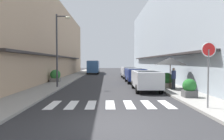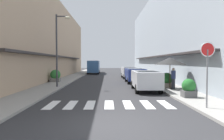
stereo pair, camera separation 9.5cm
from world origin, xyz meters
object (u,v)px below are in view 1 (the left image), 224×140
parked_car_mid (135,74)px  planter_midblock (167,80)px  planter_far (55,76)px  delivery_van (93,66)px  cafe_umbrella (170,61)px  round_street_sign (208,57)px  pedestrian_walking_near (174,78)px  parked_car_near (146,78)px  planter_corner (189,88)px  street_lamp (59,43)px  parked_car_far (129,71)px

parked_car_mid → planter_midblock: (1.84, -5.08, -0.23)m
planter_far → parked_car_mid: bearing=-1.9°
delivery_van → cafe_umbrella: size_ratio=2.28×
round_street_sign → pedestrian_walking_near: bearing=85.2°
parked_car_near → parked_car_mid: bearing=90.0°
round_street_sign → planter_corner: 3.34m
parked_car_near → round_street_sign: round_street_sign is taller
delivery_van → planter_corner: delivery_van is taller
parked_car_mid → delivery_van: delivery_van is taller
parked_car_near → street_lamp: 7.54m
parked_car_far → delivery_van: (-5.29, 10.66, 0.48)m
parked_car_mid → parked_car_far: (-0.00, 6.22, 0.00)m
round_street_sign → street_lamp: street_lamp is taller
parked_car_far → planter_corner: size_ratio=4.15×
parked_car_mid → planter_corner: bearing=-79.1°
planter_far → delivery_van: bearing=80.2°
round_street_sign → planter_midblock: round_street_sign is taller
planter_corner → round_street_sign: bearing=-95.8°
round_street_sign → street_lamp: (-8.33, 8.29, 1.33)m
cafe_umbrella → pedestrian_walking_near: bearing=-41.4°
parked_car_near → planter_corner: bearing=-62.3°
delivery_van → round_street_sign: size_ratio=1.87×
parked_car_mid → parked_car_far: size_ratio=0.95×
round_street_sign → parked_car_far: bearing=94.8°
parked_car_far → street_lamp: bearing=-123.0°
parked_car_near → parked_car_mid: (0.00, 6.09, -0.00)m
parked_car_near → cafe_umbrella: 2.34m
parked_car_mid → planter_corner: size_ratio=3.96×
delivery_van → planter_far: bearing=-99.8°
planter_far → pedestrian_walking_near: 11.97m
delivery_van → planter_midblock: 23.11m
planter_midblock → parked_car_near: bearing=-151.3°
street_lamp → planter_far: 5.54m
cafe_umbrella → planter_corner: bearing=-90.8°
parked_car_mid → planter_far: (-8.16, 0.27, -0.20)m
parked_car_near → planter_corner: 4.01m
street_lamp → planter_corner: 10.63m
street_lamp → planter_midblock: 9.15m
planter_corner → pedestrian_walking_near: (0.26, 3.76, 0.30)m
parked_car_far → planter_midblock: (1.84, -11.30, -0.23)m
pedestrian_walking_near → delivery_van: bearing=-159.1°
street_lamp → planter_far: size_ratio=4.76×
street_lamp → cafe_umbrella: bearing=-9.7°
round_street_sign → planter_midblock: 7.60m
round_street_sign → planter_far: (-9.72, 12.76, -1.62)m
planter_corner → pedestrian_walking_near: bearing=86.0°
round_street_sign → planter_corner: round_street_sign is taller
planter_midblock → round_street_sign: bearing=-92.1°
parked_car_far → pedestrian_walking_near: pedestrian_walking_near is taller
parked_car_near → street_lamp: street_lamp is taller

